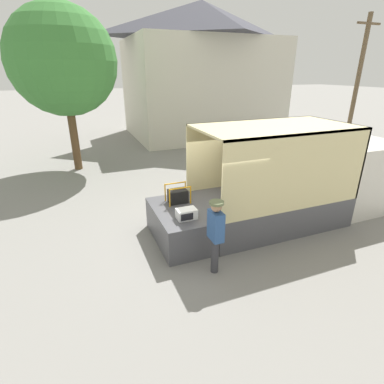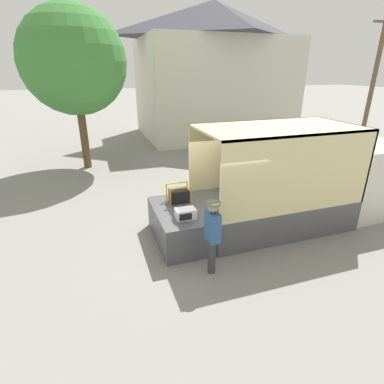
# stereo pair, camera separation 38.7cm
# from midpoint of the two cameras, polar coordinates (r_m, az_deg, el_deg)

# --- Properties ---
(ground_plane) EXTENTS (160.00, 160.00, 0.00)m
(ground_plane) POSITION_cam_midpoint_polar(r_m,az_deg,el_deg) (8.82, 0.48, -8.20)
(ground_plane) COLOR gray
(box_truck) EXTENTS (6.85, 2.40, 3.03)m
(box_truck) POSITION_cam_midpoint_polar(r_m,az_deg,el_deg) (10.42, 21.14, 1.02)
(box_truck) COLOR silver
(box_truck) RESTS_ON ground
(tailgate_deck) EXTENTS (1.33, 2.28, 0.94)m
(tailgate_deck) POSITION_cam_midpoint_polar(r_m,az_deg,el_deg) (8.39, -3.75, -6.27)
(tailgate_deck) COLOR #4C4C51
(tailgate_deck) RESTS_ON ground
(microwave) EXTENTS (0.50, 0.35, 0.26)m
(microwave) POSITION_cam_midpoint_polar(r_m,az_deg,el_deg) (7.63, -2.51, -4.20)
(microwave) COLOR white
(microwave) RESTS_ON tailgate_deck
(portable_generator) EXTENTS (0.66, 0.46, 0.53)m
(portable_generator) POSITION_cam_midpoint_polar(r_m,az_deg,el_deg) (8.57, -3.89, -0.71)
(portable_generator) COLOR black
(portable_generator) RESTS_ON tailgate_deck
(worker_person) EXTENTS (0.33, 0.44, 1.82)m
(worker_person) POSITION_cam_midpoint_polar(r_m,az_deg,el_deg) (6.79, 2.89, -7.18)
(worker_person) COLOR #38383D
(worker_person) RESTS_ON ground
(house_backdrop) EXTENTS (10.32, 7.99, 8.72)m
(house_backdrop) POSITION_cam_midpoint_polar(r_m,az_deg,el_deg) (22.66, 1.23, 22.10)
(house_backdrop) COLOR beige
(house_backdrop) RESTS_ON ground
(utility_pole) EXTENTS (1.80, 0.28, 7.68)m
(utility_pole) POSITION_cam_midpoint_polar(r_m,az_deg,el_deg) (22.93, 28.65, 18.48)
(utility_pole) COLOR brown
(utility_pole) RESTS_ON ground
(street_tree) EXTENTS (4.59, 4.59, 7.12)m
(street_tree) POSITION_cam_midpoint_polar(r_m,az_deg,el_deg) (15.11, -24.09, 21.74)
(street_tree) COLOR brown
(street_tree) RESTS_ON ground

